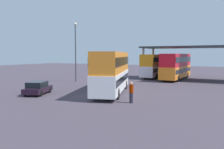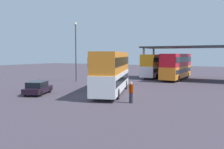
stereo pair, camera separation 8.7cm
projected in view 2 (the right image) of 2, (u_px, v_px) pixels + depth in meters
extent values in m
plane|color=#413944|center=(94.00, 97.00, 23.39)|extent=(140.00, 140.00, 0.00)
cube|color=white|center=(112.00, 81.00, 25.53)|extent=(6.03, 11.27, 1.94)
cube|color=orange|center=(112.00, 62.00, 25.36)|extent=(5.89, 11.04, 2.10)
cube|color=black|center=(112.00, 79.00, 25.51)|extent=(5.92, 10.87, 0.66)
cube|color=black|center=(112.00, 61.00, 25.36)|extent=(5.92, 10.87, 0.84)
cube|color=black|center=(119.00, 74.00, 30.91)|extent=(1.97, 0.79, 1.17)
cube|color=orange|center=(119.00, 67.00, 30.84)|extent=(1.62, 0.65, 0.36)
cylinder|color=black|center=(108.00, 84.00, 29.17)|extent=(0.60, 1.04, 1.00)
cylinder|color=black|center=(126.00, 85.00, 28.81)|extent=(0.60, 1.04, 1.00)
cylinder|color=black|center=(95.00, 93.00, 22.40)|extent=(0.60, 1.04, 1.00)
cylinder|color=black|center=(117.00, 94.00, 22.04)|extent=(0.60, 1.04, 1.00)
cube|color=black|center=(38.00, 90.00, 24.78)|extent=(3.09, 4.20, 0.55)
cube|color=black|center=(37.00, 84.00, 24.54)|extent=(2.30, 2.56, 0.58)
cylinder|color=black|center=(36.00, 90.00, 26.05)|extent=(0.42, 0.63, 0.60)
cylinder|color=black|center=(50.00, 90.00, 25.87)|extent=(0.42, 0.63, 0.60)
cylinder|color=black|center=(25.00, 93.00, 23.71)|extent=(0.42, 0.63, 0.60)
cylinder|color=black|center=(41.00, 93.00, 23.53)|extent=(0.42, 0.63, 0.60)
cube|color=white|center=(157.00, 70.00, 43.31)|extent=(2.52, 10.55, 1.83)
cube|color=orange|center=(157.00, 60.00, 43.15)|extent=(2.44, 10.33, 1.98)
cube|color=black|center=(157.00, 69.00, 43.29)|extent=(2.55, 10.13, 0.62)
cube|color=black|center=(157.00, 59.00, 43.14)|extent=(2.55, 10.13, 0.79)
cube|color=black|center=(165.00, 68.00, 47.78)|extent=(2.05, 0.12, 1.10)
cube|color=orange|center=(166.00, 63.00, 47.71)|extent=(1.68, 0.10, 0.36)
cylinder|color=black|center=(157.00, 73.00, 46.73)|extent=(0.29, 1.00, 1.00)
cylinder|color=black|center=(168.00, 74.00, 45.65)|extent=(0.29, 1.00, 1.00)
cylinder|color=black|center=(144.00, 76.00, 41.09)|extent=(0.29, 1.00, 1.00)
cylinder|color=black|center=(156.00, 76.00, 40.02)|extent=(0.29, 1.00, 1.00)
cube|color=orange|center=(176.00, 72.00, 39.75)|extent=(2.63, 11.51, 1.88)
cube|color=red|center=(177.00, 60.00, 39.58)|extent=(2.55, 11.28, 2.04)
cube|color=black|center=(176.00, 70.00, 39.73)|extent=(2.66, 11.05, 0.64)
cube|color=black|center=(177.00, 59.00, 39.57)|extent=(2.66, 11.05, 0.82)
cube|color=black|center=(184.00, 68.00, 44.69)|extent=(2.15, 0.12, 1.13)
cube|color=orange|center=(184.00, 63.00, 44.61)|extent=(1.77, 0.09, 0.36)
cylinder|color=black|center=(175.00, 75.00, 43.47)|extent=(0.29, 1.00, 1.00)
cylinder|color=black|center=(188.00, 75.00, 42.37)|extent=(0.29, 1.00, 1.00)
cylinder|color=black|center=(163.00, 78.00, 37.25)|extent=(0.29, 1.00, 1.00)
cylinder|color=black|center=(178.00, 79.00, 36.15)|extent=(0.29, 1.00, 1.00)
cube|color=#33353A|center=(209.00, 47.00, 37.33)|extent=(21.24, 6.83, 0.25)
cylinder|color=#9E9B93|center=(153.00, 63.00, 44.55)|extent=(0.36, 0.36, 5.24)
cylinder|color=#9E9B93|center=(143.00, 64.00, 39.96)|extent=(0.36, 0.36, 5.24)
cylinder|color=#33353A|center=(76.00, 53.00, 36.60)|extent=(0.16, 0.16, 8.64)
sphere|color=beige|center=(75.00, 24.00, 36.23)|extent=(0.44, 0.44, 0.44)
cylinder|color=#262633|center=(131.00, 98.00, 20.30)|extent=(0.32, 0.32, 0.88)
cylinder|color=#802000|center=(131.00, 89.00, 20.24)|extent=(0.38, 0.38, 0.69)
sphere|color=tan|center=(131.00, 83.00, 20.20)|extent=(0.24, 0.24, 0.24)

